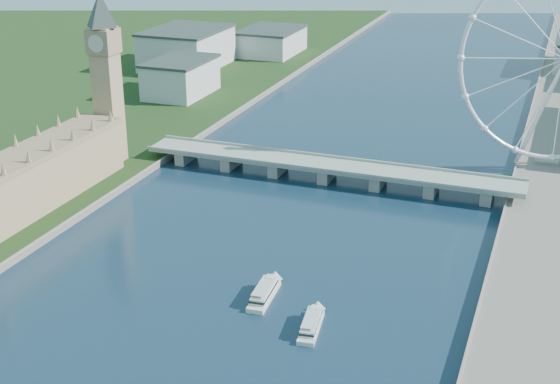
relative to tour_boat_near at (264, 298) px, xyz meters
The scene contains 5 objects.
big_ben 197.84m from the tour_boat_near, 140.70° to the left, with size 20.02×20.02×110.00m.
westminster_bridge 141.09m from the tour_boat_near, 96.59° to the left, with size 220.00×22.00×9.50m.
city_skyline 401.11m from the tour_boat_near, 86.70° to the left, with size 505.00×280.00×32.00m.
tour_boat_near is the anchor object (origin of this frame).
tour_boat_far 30.20m from the tour_boat_near, 31.85° to the right, with size 6.93×27.27×6.00m, color silver, non-canonical shape.
Camera 1 is at (120.56, -101.37, 160.95)m, focal length 50.00 mm.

